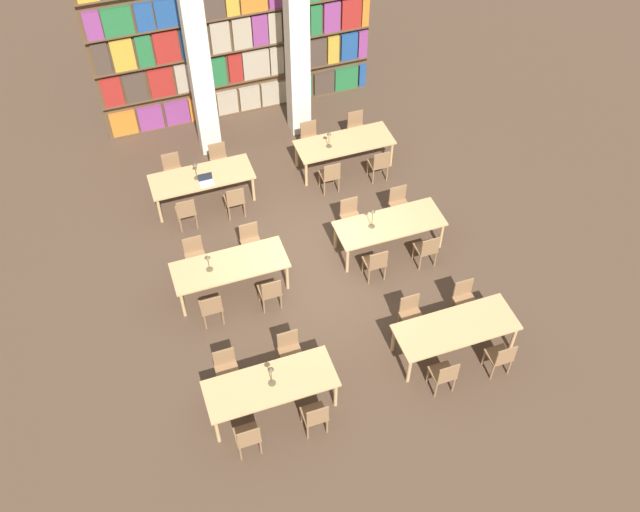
# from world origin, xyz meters

# --- Properties ---
(ground_plane) EXTENTS (40.00, 40.00, 0.00)m
(ground_plane) POSITION_xyz_m (0.00, 0.00, 0.00)
(ground_plane) COLOR #4C3828
(bookshelf_bank) EXTENTS (7.08, 0.35, 5.50)m
(bookshelf_bank) POSITION_xyz_m (-0.01, 5.98, 2.69)
(bookshelf_bank) COLOR brown
(bookshelf_bank) RESTS_ON ground_plane
(pillar_left) EXTENTS (0.49, 0.49, 6.00)m
(pillar_left) POSITION_xyz_m (-1.18, 4.71, 3.00)
(pillar_left) COLOR silver
(pillar_left) RESTS_ON ground_plane
(pillar_center) EXTENTS (0.49, 0.49, 6.00)m
(pillar_center) POSITION_xyz_m (1.18, 4.71, 3.00)
(pillar_center) COLOR silver
(pillar_center) RESTS_ON ground_plane
(reading_table_0) EXTENTS (2.34, 0.90, 0.75)m
(reading_table_0) POSITION_xyz_m (-1.84, -2.91, 0.68)
(reading_table_0) COLOR tan
(reading_table_0) RESTS_ON ground_plane
(chair_0) EXTENTS (0.42, 0.40, 0.89)m
(chair_0) POSITION_xyz_m (-2.47, -3.64, 0.49)
(chair_0) COLOR olive
(chair_0) RESTS_ON ground_plane
(chair_1) EXTENTS (0.42, 0.40, 0.89)m
(chair_1) POSITION_xyz_m (-2.47, -2.18, 0.49)
(chair_1) COLOR olive
(chair_1) RESTS_ON ground_plane
(chair_2) EXTENTS (0.42, 0.40, 0.89)m
(chair_2) POSITION_xyz_m (-1.26, -3.64, 0.49)
(chair_2) COLOR olive
(chair_2) RESTS_ON ground_plane
(chair_3) EXTENTS (0.42, 0.40, 0.89)m
(chair_3) POSITION_xyz_m (-1.26, -2.18, 0.49)
(chair_3) COLOR olive
(chair_3) RESTS_ON ground_plane
(desk_lamp_0) EXTENTS (0.14, 0.14, 0.50)m
(desk_lamp_0) POSITION_xyz_m (-1.81, -2.92, 1.08)
(desk_lamp_0) COLOR brown
(desk_lamp_0) RESTS_ON reading_table_0
(reading_table_1) EXTENTS (2.34, 0.90, 0.75)m
(reading_table_1) POSITION_xyz_m (1.80, -2.88, 0.68)
(reading_table_1) COLOR tan
(reading_table_1) RESTS_ON ground_plane
(chair_4) EXTENTS (0.42, 0.40, 0.89)m
(chair_4) POSITION_xyz_m (1.23, -3.61, 0.49)
(chair_4) COLOR olive
(chair_4) RESTS_ON ground_plane
(chair_5) EXTENTS (0.42, 0.40, 0.89)m
(chair_5) POSITION_xyz_m (1.23, -2.15, 0.49)
(chair_5) COLOR olive
(chair_5) RESTS_ON ground_plane
(chair_6) EXTENTS (0.42, 0.40, 0.89)m
(chair_6) POSITION_xyz_m (2.39, -3.61, 0.49)
(chair_6) COLOR olive
(chair_6) RESTS_ON ground_plane
(chair_7) EXTENTS (0.42, 0.40, 0.89)m
(chair_7) POSITION_xyz_m (2.39, -2.15, 0.49)
(chair_7) COLOR olive
(chair_7) RESTS_ON ground_plane
(reading_table_2) EXTENTS (2.34, 0.90, 0.75)m
(reading_table_2) POSITION_xyz_m (-1.82, 0.03, 0.68)
(reading_table_2) COLOR tan
(reading_table_2) RESTS_ON ground_plane
(chair_8) EXTENTS (0.42, 0.40, 0.89)m
(chair_8) POSITION_xyz_m (-2.41, -0.70, 0.49)
(chair_8) COLOR olive
(chair_8) RESTS_ON ground_plane
(chair_9) EXTENTS (0.42, 0.40, 0.89)m
(chair_9) POSITION_xyz_m (-2.41, 0.77, 0.49)
(chair_9) COLOR olive
(chair_9) RESTS_ON ground_plane
(chair_10) EXTENTS (0.42, 0.40, 0.89)m
(chair_10) POSITION_xyz_m (-1.20, -0.70, 0.49)
(chair_10) COLOR olive
(chair_10) RESTS_ON ground_plane
(chair_11) EXTENTS (0.42, 0.40, 0.89)m
(chair_11) POSITION_xyz_m (-1.20, 0.77, 0.49)
(chair_11) COLOR olive
(chair_11) RESTS_ON ground_plane
(desk_lamp_1) EXTENTS (0.14, 0.14, 0.42)m
(desk_lamp_1) POSITION_xyz_m (-2.23, 0.04, 1.03)
(desk_lamp_1) COLOR brown
(desk_lamp_1) RESTS_ON reading_table_2
(reading_table_3) EXTENTS (2.34, 0.90, 0.75)m
(reading_table_3) POSITION_xyz_m (1.69, 0.05, 0.68)
(reading_table_3) COLOR tan
(reading_table_3) RESTS_ON ground_plane
(chair_12) EXTENTS (0.42, 0.40, 0.89)m
(chair_12) POSITION_xyz_m (1.09, -0.68, 0.49)
(chair_12) COLOR olive
(chair_12) RESTS_ON ground_plane
(chair_13) EXTENTS (0.42, 0.40, 0.89)m
(chair_13) POSITION_xyz_m (1.09, 0.79, 0.49)
(chair_13) COLOR olive
(chair_13) RESTS_ON ground_plane
(chair_14) EXTENTS (0.42, 0.40, 0.89)m
(chair_14) POSITION_xyz_m (2.25, -0.68, 0.49)
(chair_14) COLOR olive
(chair_14) RESTS_ON ground_plane
(chair_15) EXTENTS (0.42, 0.40, 0.89)m
(chair_15) POSITION_xyz_m (2.25, 0.79, 0.49)
(chair_15) COLOR olive
(chair_15) RESTS_ON ground_plane
(desk_lamp_2) EXTENTS (0.14, 0.14, 0.50)m
(desk_lamp_2) POSITION_xyz_m (1.29, 0.09, 1.09)
(desk_lamp_2) COLOR brown
(desk_lamp_2) RESTS_ON reading_table_3
(reading_table_4) EXTENTS (2.34, 0.90, 0.75)m
(reading_table_4) POSITION_xyz_m (-1.76, 2.85, 0.68)
(reading_table_4) COLOR tan
(reading_table_4) RESTS_ON ground_plane
(chair_16) EXTENTS (0.42, 0.40, 0.89)m
(chair_16) POSITION_xyz_m (-2.31, 2.12, 0.49)
(chair_16) COLOR olive
(chair_16) RESTS_ON ground_plane
(chair_17) EXTENTS (0.42, 0.40, 0.89)m
(chair_17) POSITION_xyz_m (-2.31, 3.58, 0.49)
(chair_17) COLOR olive
(chair_17) RESTS_ON ground_plane
(chair_18) EXTENTS (0.42, 0.40, 0.89)m
(chair_18) POSITION_xyz_m (-1.19, 2.12, 0.49)
(chair_18) COLOR olive
(chair_18) RESTS_ON ground_plane
(chair_19) EXTENTS (0.42, 0.40, 0.89)m
(chair_19) POSITION_xyz_m (-1.19, 3.58, 0.49)
(chair_19) COLOR olive
(chair_19) RESTS_ON ground_plane
(desk_lamp_3) EXTENTS (0.14, 0.14, 0.45)m
(desk_lamp_3) POSITION_xyz_m (-1.87, 2.82, 1.05)
(desk_lamp_3) COLOR brown
(desk_lamp_3) RESTS_ON reading_table_4
(laptop) EXTENTS (0.32, 0.22, 0.21)m
(laptop) POSITION_xyz_m (-1.70, 2.60, 0.79)
(laptop) COLOR silver
(laptop) RESTS_ON reading_table_4
(reading_table_5) EXTENTS (2.34, 0.90, 0.75)m
(reading_table_5) POSITION_xyz_m (1.74, 2.93, 0.68)
(reading_table_5) COLOR tan
(reading_table_5) RESTS_ON ground_plane
(chair_20) EXTENTS (0.42, 0.40, 0.89)m
(chair_20) POSITION_xyz_m (1.12, 2.20, 0.49)
(chair_20) COLOR olive
(chair_20) RESTS_ON ground_plane
(chair_21) EXTENTS (0.42, 0.40, 0.89)m
(chair_21) POSITION_xyz_m (1.12, 3.67, 0.49)
(chair_21) COLOR olive
(chair_21) RESTS_ON ground_plane
(chair_22) EXTENTS (0.42, 0.40, 0.89)m
(chair_22) POSITION_xyz_m (2.35, 2.20, 0.49)
(chair_22) COLOR olive
(chair_22) RESTS_ON ground_plane
(chair_23) EXTENTS (0.42, 0.40, 0.89)m
(chair_23) POSITION_xyz_m (2.35, 3.67, 0.49)
(chair_23) COLOR olive
(chair_23) RESTS_ON ground_plane
(desk_lamp_4) EXTENTS (0.14, 0.14, 0.42)m
(desk_lamp_4) POSITION_xyz_m (1.34, 2.89, 1.03)
(desk_lamp_4) COLOR brown
(desk_lamp_4) RESTS_ON reading_table_5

